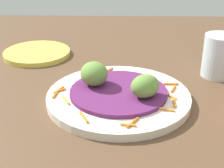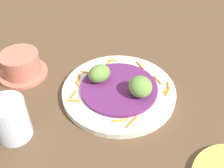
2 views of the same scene
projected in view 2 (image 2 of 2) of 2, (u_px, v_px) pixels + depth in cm
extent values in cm
cube|color=brown|center=(130.00, 112.00, 59.34)|extent=(110.00, 110.00, 2.00)
cylinder|color=silver|center=(119.00, 91.00, 61.63)|extent=(25.40, 25.40, 1.41)
cylinder|color=#60235B|center=(119.00, 88.00, 60.92)|extent=(17.19, 17.19, 0.71)
cylinder|color=orange|center=(79.00, 78.00, 63.65)|extent=(0.46, 2.71, 0.40)
cylinder|color=orange|center=(168.00, 87.00, 61.50)|extent=(0.83, 2.92, 0.40)
cylinder|color=orange|center=(74.00, 94.00, 59.69)|extent=(1.37, 2.68, 0.40)
cylinder|color=orange|center=(168.00, 91.00, 60.33)|extent=(1.60, 2.64, 0.40)
cylinder|color=orange|center=(88.00, 73.00, 65.13)|extent=(3.72, 1.63, 0.40)
cylinder|color=orange|center=(73.00, 100.00, 58.25)|extent=(2.77, 0.44, 0.40)
cylinder|color=orange|center=(140.00, 65.00, 67.21)|extent=(1.81, 3.12, 0.40)
cylinder|color=orange|center=(133.00, 122.00, 53.86)|extent=(2.51, 2.91, 0.40)
cylinder|color=orange|center=(166.00, 91.00, 60.44)|extent=(1.79, 1.50, 0.40)
cylinder|color=orange|center=(112.00, 60.00, 68.74)|extent=(2.48, 0.74, 0.40)
cylinder|color=orange|center=(79.00, 86.00, 61.72)|extent=(2.13, 2.66, 0.40)
cylinder|color=orange|center=(158.00, 80.00, 63.14)|extent=(1.81, 2.90, 0.40)
cylinder|color=orange|center=(120.00, 120.00, 54.16)|extent=(3.31, 0.87, 0.40)
cylinder|color=orange|center=(110.00, 62.00, 68.29)|extent=(2.05, 2.87, 0.40)
ellipsoid|color=olive|center=(99.00, 73.00, 61.06)|extent=(6.71, 6.57, 3.89)
ellipsoid|color=olive|center=(140.00, 87.00, 57.58)|extent=(6.34, 6.57, 4.27)
cylinder|color=#C66B56|center=(23.00, 73.00, 66.96)|extent=(11.72, 11.72, 0.80)
cylinder|color=#C66B56|center=(21.00, 63.00, 64.96)|extent=(9.03, 9.03, 5.16)
cylinder|color=silver|center=(11.00, 119.00, 50.79)|extent=(6.73, 6.73, 8.66)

